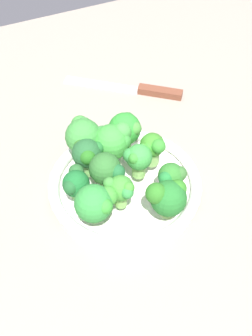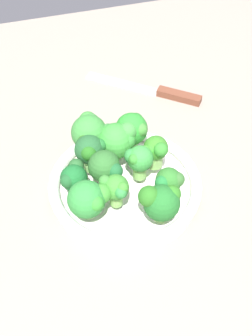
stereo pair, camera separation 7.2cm
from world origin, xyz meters
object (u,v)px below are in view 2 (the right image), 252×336
(broccoli_floret_6, at_px, (106,167))
(broccoli_floret_7, at_px, (132,129))
(broccoli_floret_0, at_px, (116,188))
(broccoli_floret_1, at_px, (89,132))
(bowl, at_px, (126,186))
(broccoli_floret_11, at_px, (73,176))
(knife, at_px, (158,91))
(broccoli_floret_8, at_px, (90,150))
(broccoli_floret_2, at_px, (117,140))
(broccoli_floret_5, at_px, (140,161))
(broccoli_floret_9, at_px, (89,199))
(broccoli_floret_3, at_px, (161,202))
(broccoli_floret_10, at_px, (169,182))
(broccoli_floret_4, at_px, (156,150))

(broccoli_floret_6, height_order, broccoli_floret_7, broccoli_floret_7)
(broccoli_floret_0, xyz_separation_m, broccoli_floret_1, (-0.01, 0.13, 0.01))
(bowl, distance_m, broccoli_floret_1, 0.11)
(bowl, xyz_separation_m, broccoli_floret_11, (-0.09, 0.01, 0.05))
(broccoli_floret_0, xyz_separation_m, broccoli_floret_11, (-0.06, 0.05, -0.01))
(knife, bearing_deg, bowl, -121.15)
(broccoli_floret_6, xyz_separation_m, broccoli_floret_8, (-0.02, 0.04, 0.00))
(broccoli_floret_1, relative_size, broccoli_floret_2, 1.07)
(broccoli_floret_1, distance_m, broccoli_floret_5, 0.11)
(broccoli_floret_5, bearing_deg, broccoli_floret_9, -152.36)
(broccoli_floret_1, relative_size, broccoli_floret_5, 1.21)
(broccoli_floret_6, xyz_separation_m, broccoli_floret_7, (0.07, 0.07, 0.00))
(broccoli_floret_11, height_order, knife, broccoli_floret_11)
(broccoli_floret_9, bearing_deg, bowl, 34.56)
(broccoli_floret_2, relative_size, broccoli_floret_6, 1.03)
(broccoli_floret_8, bearing_deg, broccoli_floret_6, -70.67)
(broccoli_floret_11, bearing_deg, broccoli_floret_3, -40.33)
(broccoli_floret_3, height_order, broccoli_floret_10, broccoli_floret_3)
(broccoli_floret_5, distance_m, broccoli_floret_6, 0.06)
(bowl, xyz_separation_m, broccoli_floret_9, (-0.08, -0.05, 0.05))
(broccoli_floret_0, distance_m, broccoli_floret_3, 0.07)
(broccoli_floret_0, relative_size, broccoli_floret_10, 0.99)
(broccoli_floret_5, relative_size, broccoli_floret_10, 1.06)
(broccoli_floret_3, relative_size, broccoli_floret_8, 1.00)
(broccoli_floret_4, bearing_deg, broccoli_floret_5, -153.75)
(broccoli_floret_5, height_order, broccoli_floret_7, broccoli_floret_7)
(broccoli_floret_7, xyz_separation_m, broccoli_floret_9, (-0.11, -0.12, -0.01))
(broccoli_floret_1, xyz_separation_m, broccoli_floret_7, (0.07, -0.02, -0.00))
(bowl, height_order, broccoli_floret_11, broccoli_floret_11)
(bowl, bearing_deg, knife, 58.85)
(broccoli_floret_11, bearing_deg, broccoli_floret_6, -6.34)
(broccoli_floret_7, height_order, knife, broccoli_floret_7)
(broccoli_floret_1, distance_m, broccoli_floret_4, 0.12)
(broccoli_floret_9, height_order, knife, broccoli_floret_9)
(broccoli_floret_5, height_order, broccoli_floret_9, broccoli_floret_9)
(broccoli_floret_7, bearing_deg, broccoli_floret_2, -154.17)
(broccoli_floret_5, height_order, broccoli_floret_10, broccoli_floret_5)
(broccoli_floret_1, distance_m, knife, 0.26)
(broccoli_floret_0, relative_size, broccoli_floret_1, 0.77)
(broccoli_floret_5, bearing_deg, broccoli_floret_6, 178.85)
(broccoli_floret_7, relative_size, knife, 0.33)
(bowl, relative_size, broccoli_floret_6, 3.77)
(broccoli_floret_1, bearing_deg, broccoli_floret_9, -104.41)
(bowl, xyz_separation_m, broccoli_floret_8, (-0.05, 0.05, 0.06))
(broccoli_floret_0, distance_m, broccoli_floret_1, 0.13)
(knife, bearing_deg, broccoli_floret_0, -121.65)
(bowl, relative_size, broccoli_floret_3, 3.79)
(broccoli_floret_7, distance_m, broccoli_floret_9, 0.16)
(broccoli_floret_0, height_order, broccoli_floret_5, broccoli_floret_5)
(broccoli_floret_1, xyz_separation_m, knife, (0.19, 0.16, -0.07))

